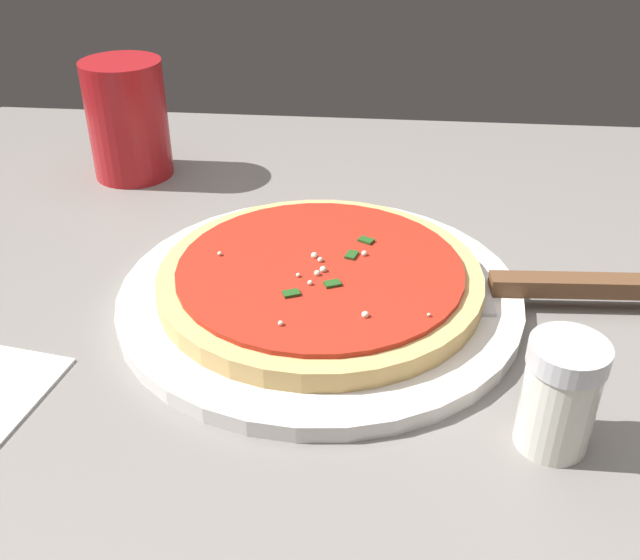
% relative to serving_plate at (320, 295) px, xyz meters
% --- Properties ---
extents(restaurant_table, '(1.05, 0.94, 0.75)m').
position_rel_serving_plate_xyz_m(restaurant_table, '(-0.05, 0.04, -0.13)').
color(restaurant_table, black).
rests_on(restaurant_table, ground_plane).
extents(serving_plate, '(0.31, 0.31, 0.01)m').
position_rel_serving_plate_xyz_m(serving_plate, '(0.00, 0.00, 0.00)').
color(serving_plate, white).
rests_on(serving_plate, restaurant_table).
extents(pizza, '(0.25, 0.25, 0.02)m').
position_rel_serving_plate_xyz_m(pizza, '(-0.00, 0.00, 0.02)').
color(pizza, '#DBB26B').
rests_on(pizza, serving_plate).
extents(pizza_server, '(0.22, 0.08, 0.01)m').
position_rel_serving_plate_xyz_m(pizza_server, '(-0.16, -0.01, 0.01)').
color(pizza_server, silver).
rests_on(pizza_server, serving_plate).
extents(cup_tall_drink, '(0.08, 0.08, 0.12)m').
position_rel_serving_plate_xyz_m(cup_tall_drink, '(0.22, -0.23, 0.05)').
color(cup_tall_drink, '#B2191E').
rests_on(cup_tall_drink, restaurant_table).
extents(parmesan_shaker, '(0.05, 0.05, 0.07)m').
position_rel_serving_plate_xyz_m(parmesan_shaker, '(-0.15, 0.14, 0.03)').
color(parmesan_shaker, silver).
rests_on(parmesan_shaker, restaurant_table).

